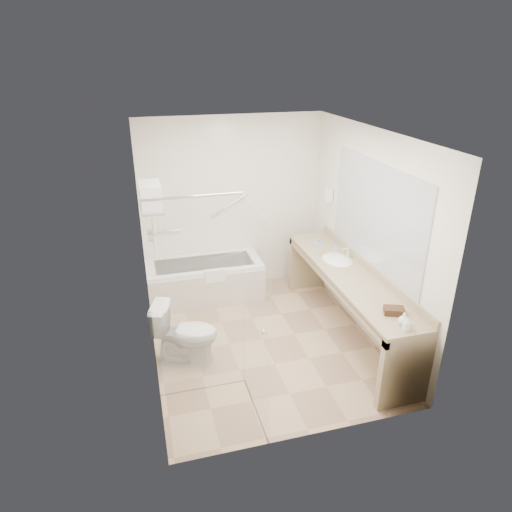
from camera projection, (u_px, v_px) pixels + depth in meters
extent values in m
plane|color=tan|center=(262.00, 339.00, 5.65)|extent=(3.20, 3.20, 0.00)
cube|color=white|center=(264.00, 133.00, 4.62)|extent=(2.60, 3.20, 0.10)
cube|color=silver|center=(232.00, 204.00, 6.54)|extent=(2.60, 0.10, 2.50)
cube|color=silver|center=(317.00, 320.00, 3.73)|extent=(2.60, 0.10, 2.50)
cube|color=silver|center=(145.00, 259.00, 4.82)|extent=(0.10, 3.20, 2.50)
cube|color=silver|center=(367.00, 235.00, 5.45)|extent=(0.10, 3.20, 2.50)
cube|color=white|center=(205.00, 280.00, 6.51)|extent=(1.60, 0.70, 0.55)
cube|color=beige|center=(209.00, 293.00, 6.21)|extent=(1.60, 0.02, 0.50)
cube|color=white|center=(216.00, 275.00, 6.14)|extent=(0.28, 0.06, 0.18)
cylinder|color=silver|center=(167.00, 231.00, 6.40)|extent=(0.40, 0.03, 0.03)
cylinder|color=silver|center=(229.00, 206.00, 6.50)|extent=(0.53, 0.03, 0.33)
cube|color=silver|center=(198.00, 302.00, 4.40)|extent=(0.90, 0.01, 2.10)
cube|color=silver|center=(256.00, 319.00, 4.11)|extent=(0.02, 0.90, 2.10)
cylinder|color=silver|center=(192.00, 197.00, 3.97)|extent=(0.90, 0.02, 0.02)
sphere|color=silver|center=(263.00, 332.00, 4.01)|extent=(0.05, 0.05, 0.05)
cylinder|color=silver|center=(150.00, 236.00, 3.54)|extent=(0.04, 0.10, 0.10)
cube|color=silver|center=(152.00, 207.00, 4.98)|extent=(0.24, 0.55, 0.02)
cylinder|color=silver|center=(153.00, 226.00, 5.07)|extent=(0.02, 0.55, 0.02)
cube|color=white|center=(155.00, 240.00, 5.13)|extent=(0.03, 0.42, 0.32)
cube|color=white|center=(151.00, 202.00, 4.95)|extent=(0.22, 0.40, 0.08)
cube|color=white|center=(150.00, 195.00, 4.92)|extent=(0.22, 0.40, 0.08)
cube|color=white|center=(150.00, 187.00, 4.88)|extent=(0.22, 0.40, 0.08)
cube|color=tan|center=(349.00, 275.00, 5.43)|extent=(0.55, 2.70, 0.05)
cube|color=tan|center=(369.00, 267.00, 5.46)|extent=(0.03, 2.70, 0.10)
cube|color=tan|center=(329.00, 282.00, 5.39)|extent=(0.04, 2.70, 0.08)
cube|color=tan|center=(405.00, 372.00, 4.45)|extent=(0.55, 0.08, 0.80)
cube|color=tan|center=(307.00, 263.00, 6.75)|extent=(0.55, 0.08, 0.80)
ellipsoid|color=white|center=(337.00, 261.00, 5.79)|extent=(0.40, 0.52, 0.14)
cylinder|color=silver|center=(348.00, 252.00, 5.78)|extent=(0.03, 0.03, 0.14)
cube|color=#ABAFB7|center=(375.00, 215.00, 5.19)|extent=(0.02, 2.00, 1.20)
cube|color=white|center=(329.00, 195.00, 6.28)|extent=(0.08, 0.10, 0.18)
imported|color=white|center=(186.00, 334.00, 5.13)|extent=(0.82, 0.62, 0.71)
cube|color=#422A17|center=(394.00, 311.00, 4.57)|extent=(0.24, 0.20, 0.07)
imported|color=white|center=(406.00, 327.00, 4.30)|extent=(0.06, 0.13, 0.06)
imported|color=white|center=(404.00, 320.00, 4.37)|extent=(0.13, 0.15, 0.10)
cylinder|color=silver|center=(321.00, 248.00, 5.89)|extent=(0.06, 0.06, 0.16)
cylinder|color=#277CE1|center=(321.00, 242.00, 5.85)|extent=(0.03, 0.03, 0.02)
cylinder|color=silver|center=(336.00, 251.00, 5.81)|extent=(0.06, 0.06, 0.17)
cylinder|color=#277CE1|center=(336.00, 244.00, 5.77)|extent=(0.03, 0.03, 0.03)
cylinder|color=silver|center=(318.00, 248.00, 5.90)|extent=(0.06, 0.06, 0.17)
cylinder|color=#277CE1|center=(318.00, 240.00, 5.86)|extent=(0.03, 0.03, 0.03)
cylinder|color=silver|center=(333.00, 257.00, 5.72)|extent=(0.10, 0.10, 0.10)
cylinder|color=silver|center=(317.00, 243.00, 6.13)|extent=(0.10, 0.10, 0.10)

